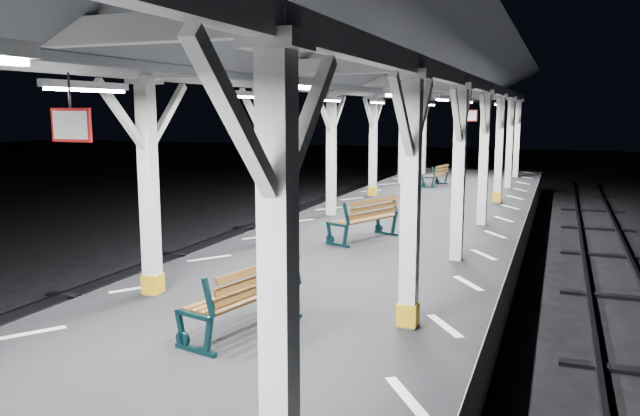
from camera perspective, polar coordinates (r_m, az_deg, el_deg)
The scene contains 7 objects.
platform at distance 7.62m, azimuth -11.32°, elevation -17.06°, with size 6.00×50.00×1.00m, color black.
hazard_stripes_left at distance 8.91m, azimuth -25.09°, elevation -10.35°, with size 1.00×48.00×0.01m, color silver.
hazard_stripes_right at distance 6.53m, azimuth 7.87°, elevation -16.67°, with size 1.00×48.00×0.01m, color silver.
canopy at distance 6.89m, azimuth -12.47°, elevation 14.96°, with size 5.40×49.00×4.65m.
bench_mid at distance 8.00m, azimuth -6.58°, elevation -7.94°, with size 1.01×1.84×0.94m.
bench_far at distance 13.59m, azimuth 4.30°, elevation -0.91°, with size 1.24×1.87×0.95m.
bench_extra at distance 23.93m, azimuth 10.68°, elevation 3.01°, with size 0.79×1.55×0.80m.
Camera 1 is at (3.75, -5.75, 3.81)m, focal length 35.00 mm.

